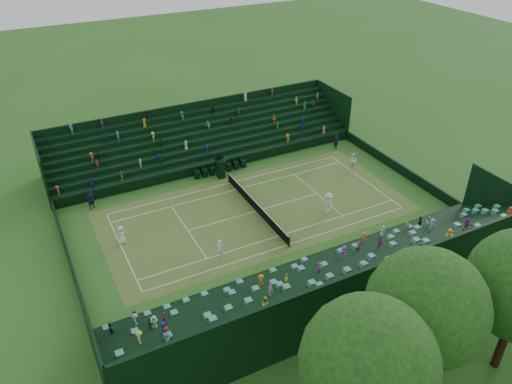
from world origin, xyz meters
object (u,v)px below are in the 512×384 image
at_px(tennis_net, 256,206).
at_px(player_near_east, 220,249).
at_px(player_far_west, 353,161).
at_px(player_far_east, 328,203).
at_px(player_near_west, 122,235).
at_px(umpire_chair, 221,166).

height_order(tennis_net, player_near_east, player_near_east).
xyz_separation_m(player_far_west, player_far_east, (5.63, -6.94, 0.19)).
relative_size(tennis_net, player_near_west, 7.40).
bearing_deg(player_far_east, player_far_west, 132.61).
height_order(tennis_net, player_far_west, player_far_west).
distance_m(tennis_net, umpire_chair, 7.00).
bearing_deg(tennis_net, player_near_west, -94.42).
bearing_deg(player_near_west, player_near_east, -125.38).
distance_m(umpire_chair, player_near_west, 12.84).
xyz_separation_m(player_near_west, player_near_east, (5.27, 6.27, 0.01)).
bearing_deg(player_far_west, player_far_east, -51.11).
bearing_deg(player_near_east, player_far_west, -109.81).
relative_size(tennis_net, player_far_east, 5.94).
relative_size(umpire_chair, player_near_east, 1.76).
relative_size(tennis_net, player_far_west, 7.38).
distance_m(tennis_net, player_near_west, 11.66).
xyz_separation_m(tennis_net, player_far_west, (-2.62, 12.45, 0.26)).
relative_size(player_near_west, player_far_east, 0.80).
distance_m(tennis_net, player_far_east, 6.30).
bearing_deg(player_near_west, player_far_west, -81.27).
distance_m(umpire_chair, player_near_east, 12.41).
xyz_separation_m(tennis_net, player_near_east, (4.37, -5.35, 0.28)).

